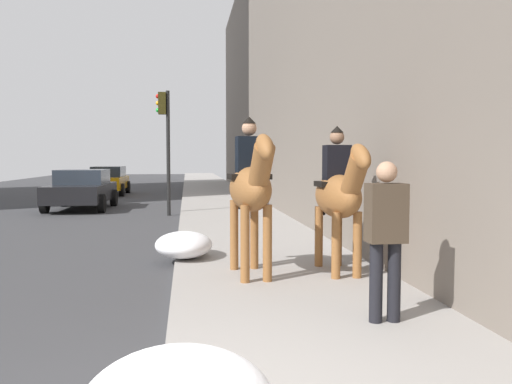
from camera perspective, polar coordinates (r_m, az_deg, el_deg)
mounted_horse_near at (r=7.73m, az=-0.54°, el=0.57°), size 2.15×0.68×2.34m
mounted_horse_far at (r=8.07m, az=8.90°, el=-0.12°), size 2.15×0.61×2.22m
pedestrian_greeting at (r=5.76m, az=13.75°, el=-4.01°), size 0.26×0.40×1.70m
car_near_lane at (r=28.05m, az=-15.55°, el=1.28°), size 4.34×1.86×1.44m
car_mid_lane at (r=20.28m, az=-18.17°, el=0.32°), size 4.25×2.16×1.44m
traffic_light_near_curb at (r=17.33m, az=-9.69°, el=6.30°), size 0.20×0.44×4.00m
snow_pile_far at (r=9.42m, az=-7.76°, el=-5.62°), size 1.29×1.00×0.45m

